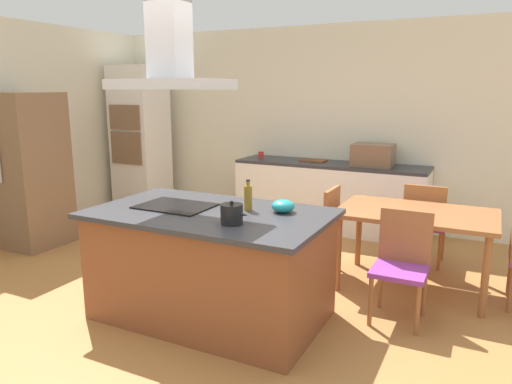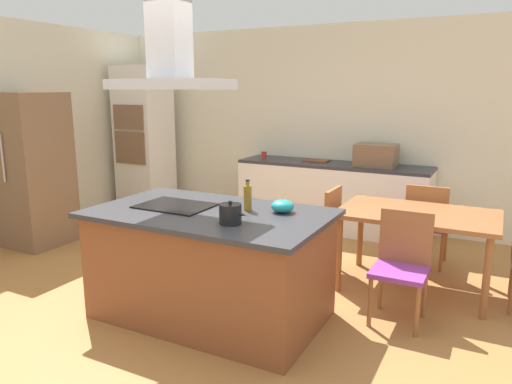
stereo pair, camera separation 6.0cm
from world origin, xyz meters
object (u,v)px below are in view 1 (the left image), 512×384
tea_kettle (232,214)px  olive_oil_bottle (248,197)px  wall_oven_stack (140,139)px  range_hood (170,56)px  cutting_board (313,161)px  countertop_microwave (373,155)px  refrigerator (26,170)px  dining_table (416,220)px  chair_facing_back_wall (425,219)px  coffee_mug_red (261,155)px  chair_at_left_end (321,224)px  cooktop (175,206)px  chair_facing_island (402,258)px  mixing_bowl (283,206)px

tea_kettle → olive_oil_bottle: 0.42m
wall_oven_stack → range_hood: size_ratio=2.44×
tea_kettle → cutting_board: size_ratio=0.63×
countertop_microwave → range_hood: range_hood is taller
countertop_microwave → refrigerator: refrigerator is taller
range_hood → refrigerator: bearing=166.0°
cutting_board → dining_table: bearing=-45.1°
chair_facing_back_wall → range_hood: (-1.73, -2.01, 1.59)m
coffee_mug_red → tea_kettle: bearing=-67.6°
dining_table → chair_at_left_end: bearing=-180.0°
countertop_microwave → coffee_mug_red: (-1.58, 0.01, -0.09)m
cooktop → chair_facing_island: cooktop is taller
chair_facing_back_wall → tea_kettle: bearing=-115.2°
chair_at_left_end → chair_facing_island: bearing=-36.0°
olive_oil_bottle → chair_at_left_end: olive_oil_bottle is taller
cooktop → chair_at_left_end: cooktop is taller
cooktop → chair_facing_island: (1.73, 0.68, -0.40)m
tea_kettle → chair_facing_back_wall: 2.53m
tea_kettle → chair_facing_island: 1.48m
coffee_mug_red → chair_at_left_end: bearing=-47.1°
chair_at_left_end → tea_kettle: bearing=-95.2°
olive_oil_bottle → countertop_microwave: size_ratio=0.50×
olive_oil_bottle → cutting_board: olive_oil_bottle is taller
refrigerator → range_hood: (2.65, -0.66, 1.19)m
refrigerator → countertop_microwave: bearing=31.6°
wall_oven_stack → chair_at_left_end: (3.38, -1.30, -0.59)m
cooktop → tea_kettle: 0.72m
coffee_mug_red → wall_oven_stack: bearing=-172.8°
countertop_microwave → chair_at_left_end: size_ratio=0.56×
tea_kettle → chair_facing_back_wall: tea_kettle is taller
mixing_bowl → chair_facing_back_wall: mixing_bowl is taller
tea_kettle → cutting_board: bearing=99.3°
tea_kettle → mixing_bowl: tea_kettle is taller
cutting_board → chair_at_left_end: size_ratio=0.38×
countertop_microwave → chair_facing_back_wall: countertop_microwave is taller
cutting_board → wall_oven_stack: (-2.72, -0.28, 0.19)m
countertop_microwave → mixing_bowl: bearing=-92.0°
countertop_microwave → dining_table: bearing=-63.3°
tea_kettle → countertop_microwave: bearing=84.7°
tea_kettle → chair_facing_island: (1.06, 0.92, -0.47)m
wall_oven_stack → chair_facing_island: wall_oven_stack is taller
wall_oven_stack → chair_facing_back_wall: 4.39m
wall_oven_stack → chair_facing_island: (4.30, -1.97, -0.59)m
mixing_bowl → dining_table: bearing=52.2°
cutting_board → coffee_mug_red: bearing=-177.3°
countertop_microwave → dining_table: 1.76m
chair_facing_island → range_hood: range_hood is taller
cooktop → chair_facing_back_wall: bearing=49.2°
cooktop → coffee_mug_red: coffee_mug_red is taller
dining_table → chair_facing_back_wall: chair_facing_back_wall is taller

